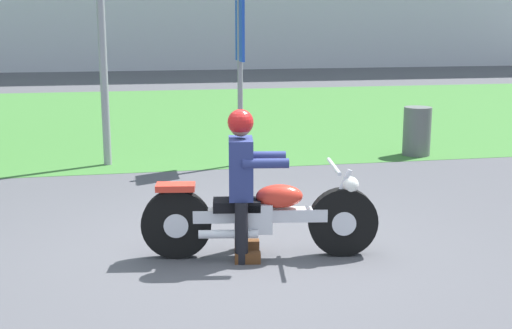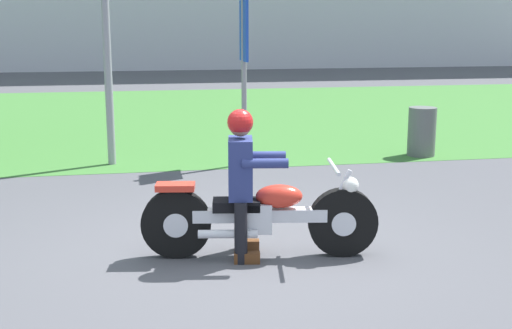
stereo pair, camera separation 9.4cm
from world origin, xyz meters
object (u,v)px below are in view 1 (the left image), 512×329
at_px(sign_banner, 240,53).
at_px(rider_lead, 243,172).
at_px(motorcycle_lead, 261,216).
at_px(trash_can, 417,131).

bearing_deg(sign_banner, rider_lead, -99.62).
relative_size(motorcycle_lead, trash_can, 2.75).
distance_m(rider_lead, trash_can, 5.68).
xyz_separation_m(rider_lead, sign_banner, (0.69, 4.09, 0.90)).
height_order(trash_can, sign_banner, sign_banner).
xyz_separation_m(rider_lead, trash_can, (3.70, 4.29, -0.42)).
bearing_deg(rider_lead, sign_banner, 89.19).
xyz_separation_m(motorcycle_lead, rider_lead, (-0.17, 0.03, 0.42)).
distance_m(motorcycle_lead, sign_banner, 4.36).
bearing_deg(motorcycle_lead, sign_banner, 91.51).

